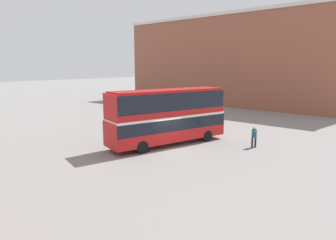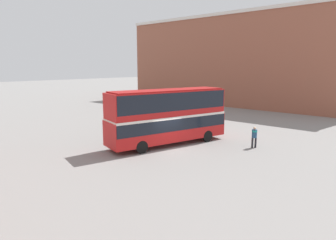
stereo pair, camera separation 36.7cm
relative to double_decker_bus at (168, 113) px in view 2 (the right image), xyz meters
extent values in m
plane|color=gray|center=(-1.22, -1.22, -2.70)|extent=(240.00, 240.00, 0.00)
cube|color=#935642|center=(29.87, 9.74, 4.62)|extent=(11.21, 39.49, 14.64)
cube|color=silver|center=(29.87, 9.74, 12.19)|extent=(11.51, 39.79, 0.50)
cube|color=red|center=(0.00, 0.00, -1.25)|extent=(11.06, 5.36, 2.03)
cube|color=red|center=(0.00, 0.00, 0.85)|extent=(10.88, 5.24, 2.17)
cube|color=black|center=(0.00, 0.00, -0.80)|extent=(10.97, 5.36, 1.00)
cube|color=black|center=(0.00, 0.00, 1.11)|extent=(10.74, 5.23, 1.48)
cube|color=silver|center=(0.00, 0.00, -0.21)|extent=(10.96, 5.35, 0.20)
cube|color=maroon|center=(0.00, 0.00, 1.98)|extent=(10.37, 4.94, 0.10)
cylinder|color=black|center=(3.63, 0.18, -2.20)|extent=(1.05, 0.56, 1.01)
cylinder|color=black|center=(3.01, -2.03, -2.20)|extent=(1.05, 0.56, 1.01)
cylinder|color=black|center=(-2.80, 1.97, -2.20)|extent=(1.05, 0.56, 1.01)
cylinder|color=black|center=(-3.42, -0.24, -2.20)|extent=(1.05, 0.56, 1.01)
cylinder|color=#232328|center=(3.90, -6.22, -2.27)|extent=(0.16, 0.16, 0.86)
cylinder|color=#232328|center=(3.72, -6.02, -2.27)|extent=(0.16, 0.16, 0.86)
cylinder|color=navy|center=(3.81, -6.12, -1.51)|extent=(0.58, 0.58, 0.68)
cylinder|color=teal|center=(3.81, -6.12, -1.29)|extent=(0.61, 0.61, 0.15)
sphere|color=#D8A884|center=(3.81, -6.12, -1.05)|extent=(0.23, 0.23, 0.23)
cube|color=maroon|center=(10.25, 4.24, -2.04)|extent=(4.44, 2.46, 0.78)
cube|color=black|center=(10.09, 4.27, -1.36)|extent=(2.42, 1.95, 0.59)
cylinder|color=black|center=(11.67, 4.81, -2.38)|extent=(0.66, 0.32, 0.63)
cylinder|color=black|center=(11.40, 3.23, -2.38)|extent=(0.66, 0.32, 0.63)
cylinder|color=black|center=(9.11, 5.25, -2.38)|extent=(0.66, 0.32, 0.63)
cylinder|color=black|center=(8.84, 3.67, -2.38)|extent=(0.66, 0.32, 0.63)
camera|label=1|loc=(-19.23, -16.22, 3.99)|focal=32.00mm
camera|label=2|loc=(-18.99, -16.49, 3.99)|focal=32.00mm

